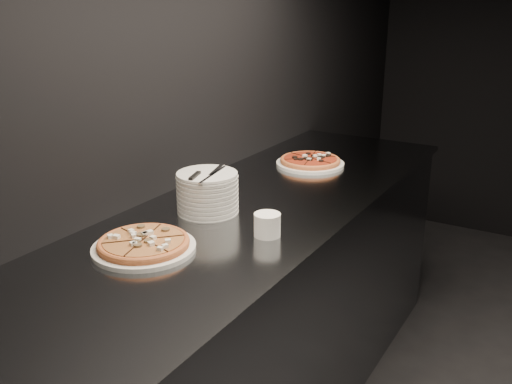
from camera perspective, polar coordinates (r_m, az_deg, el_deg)
The scene contains 7 objects.
wall_left at distance 2.24m, azimuth -8.25°, elevation 12.19°, with size 0.02×5.00×2.80m, color black.
counter at distance 2.34m, azimuth 0.07°, elevation -11.73°, with size 0.74×2.44×0.92m.
pizza_mushroom at distance 1.78m, azimuth -11.16°, elevation -5.16°, with size 0.34×0.34×0.04m.
pizza_tomato at distance 2.63m, azimuth 5.44°, elevation 3.07°, with size 0.34×0.34×0.04m.
plate_stack at distance 2.05m, azimuth -4.87°, elevation -0.04°, with size 0.22×0.22×0.15m.
cutlery at distance 2.01m, azimuth -5.00°, elevation 1.84°, with size 0.07×0.23×0.01m.
ramekin at distance 1.85m, azimuth 1.14°, elevation -3.23°, with size 0.09×0.09×0.08m.
Camera 1 is at (-1.10, -1.73, 1.66)m, focal length 40.00 mm.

